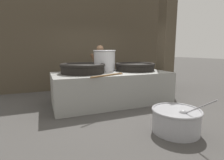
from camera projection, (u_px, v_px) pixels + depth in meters
The scene contains 10 objects.
ground_plane at pixel (112, 102), 5.05m from camera, with size 60.00×60.00×0.00m, color #474442.
back_wall at pixel (90, 35), 6.85m from camera, with size 6.65×0.24×4.16m, color #4C4233.
support_pillar at pixel (167, 32), 5.88m from camera, with size 0.42×0.42×4.16m, color #4C4233.
hearth_platform at pixel (112, 88), 4.98m from camera, with size 3.25×1.47×0.87m.
giant_wok_near at pixel (83, 68), 4.71m from camera, with size 1.21×1.21×0.27m.
giant_wok_far at pixel (135, 66), 5.34m from camera, with size 1.20×1.20×0.24m.
stock_pot at pixel (104, 60), 5.19m from camera, with size 0.67×0.67×0.62m.
stirring_paddle at pixel (109, 75), 4.23m from camera, with size 0.97×0.50×0.04m.
cook at pixel (100, 68), 5.90m from camera, with size 0.41×0.62×1.65m.
prep_bowl_vegetables at pixel (176, 119), 3.17m from camera, with size 0.88×1.14×0.78m.
Camera 1 is at (-1.82, -4.53, 1.46)m, focal length 28.00 mm.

